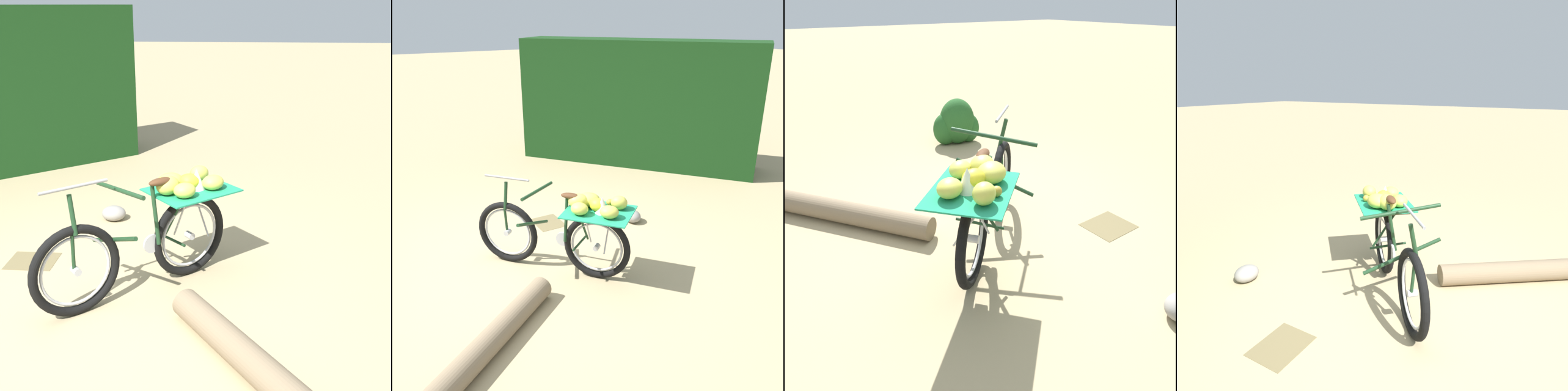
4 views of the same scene
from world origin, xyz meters
TOP-DOWN VIEW (x-y plane):
  - ground_plane at (0.00, 0.00)m, footprint 60.00×60.00m
  - bicycle at (-0.38, -0.29)m, footprint 1.54×1.39m
  - fallen_log at (-1.43, 1.16)m, footprint 1.69×2.22m
  - path_stone at (0.26, -1.66)m, footprint 0.26×0.22m
  - leaf_litter_patch at (0.81, -0.65)m, footprint 0.44×0.36m

SIDE VIEW (x-z plane):
  - ground_plane at x=0.00m, z-range 0.00..0.00m
  - leaf_litter_patch at x=0.81m, z-range 0.00..0.01m
  - path_stone at x=0.26m, z-range 0.00..0.16m
  - fallen_log at x=-1.43m, z-range 0.00..0.22m
  - bicycle at x=-0.38m, z-range 0.00..1.03m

